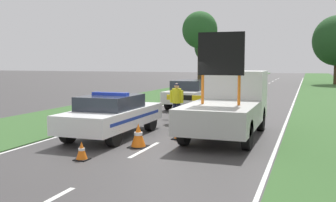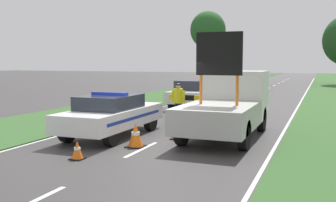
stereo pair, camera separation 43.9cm
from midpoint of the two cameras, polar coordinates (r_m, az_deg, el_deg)
name	(u,v)px [view 1 (the left image)]	position (r m, az deg, el deg)	size (l,w,h in m)	color
ground_plane	(152,146)	(11.82, -3.38, -6.50)	(160.00, 160.00, 0.00)	#3D3A3A
lane_markings	(247,95)	(30.04, 10.97, 0.84)	(7.13, 69.64, 0.01)	silver
grass_verge_left	(176,92)	(32.47, 0.77, 1.33)	(4.73, 120.00, 0.03)	#38602D
grass_verge_right	(332,96)	(30.75, 22.35, 0.65)	(4.73, 120.00, 0.03)	#38602D
police_car	(112,114)	(13.29, -9.02, -1.95)	(1.82, 4.66, 1.50)	white
work_truck	(229,104)	(13.45, 7.88, -0.45)	(2.12, 5.22, 3.39)	white
road_barrier	(205,100)	(16.91, 4.69, 0.19)	(3.51, 0.08, 1.05)	black
police_officer	(177,99)	(16.15, 0.48, 0.25)	(0.58, 0.37, 1.62)	#191E38
pedestrian_civilian	(215,97)	(16.30, 6.05, 0.52)	(0.63, 0.40, 1.76)	#232326
traffic_cone_near_police	(180,129)	(12.76, 0.84, -4.04)	(0.49, 0.49, 0.68)	black
traffic_cone_centre_front	(82,151)	(10.37, -13.62, -7.05)	(0.34, 0.34, 0.48)	black
traffic_cone_near_truck	(138,135)	(11.59, -5.42, -5.00)	(0.51, 0.51, 0.71)	black
queued_car_van_white	(190,93)	(21.63, 2.69, 1.17)	(1.82, 4.64, 1.50)	silver
queued_car_sedan_silver	(216,86)	(28.74, 6.48, 2.25)	(1.85, 4.51, 1.51)	#B2B2B7
queued_car_suv_grey	(234,80)	(35.51, 9.20, 3.04)	(1.86, 4.67, 1.72)	slate
queued_car_wagon_maroon	(246,78)	(41.71, 10.94, 3.28)	(1.92, 4.42, 1.58)	maroon
roadside_tree_near_left	(200,30)	(39.35, 4.31, 10.18)	(3.46, 3.46, 7.44)	#42301E
roadside_tree_mid_left	(209,47)	(48.88, 5.76, 7.75)	(3.65, 3.65, 6.21)	#42301E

